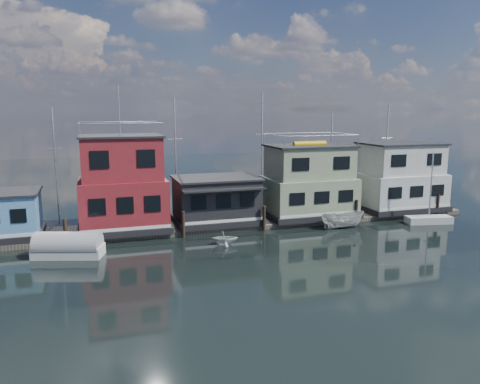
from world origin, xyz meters
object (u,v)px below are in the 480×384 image
object	(u,v)px
houseboat_dark	(216,200)
dinghy_teal	(72,244)
dinghy_white	(224,238)
day_sailer	(429,219)
houseboat_white	(399,178)
houseboat_red	(122,185)
houseboat_green	(309,182)
motorboat	(343,220)
tarp_runabout	(68,247)

from	to	relation	value
houseboat_dark	dinghy_teal	world-z (taller)	houseboat_dark
dinghy_white	day_sailer	bearing A→B (deg)	-75.19
houseboat_white	day_sailer	world-z (taller)	houseboat_white
houseboat_red	dinghy_white	distance (m)	9.83
houseboat_red	houseboat_green	xyz separation A→B (m)	(17.00, 0.00, -0.55)
motorboat	houseboat_green	bearing A→B (deg)	26.39
houseboat_dark	dinghy_teal	distance (m)	12.72
day_sailer	dinghy_teal	size ratio (longest dim) A/B	1.62
day_sailer	dinghy_white	xyz separation A→B (m)	(-19.78, -1.00, 0.16)
houseboat_green	tarp_runabout	distance (m)	22.06
dinghy_teal	houseboat_red	bearing A→B (deg)	-60.19
dinghy_white	motorboat	xyz separation A→B (m)	(11.28, 1.73, 0.20)
houseboat_dark	dinghy_white	distance (m)	6.10
motorboat	tarp_runabout	distance (m)	22.67
houseboat_white	tarp_runabout	distance (m)	31.80
tarp_runabout	motorboat	bearing A→B (deg)	20.30
houseboat_red	houseboat_white	distance (m)	27.01
dinghy_white	dinghy_teal	world-z (taller)	dinghy_white
houseboat_green	tarp_runabout	world-z (taller)	houseboat_green
dinghy_teal	tarp_runabout	world-z (taller)	tarp_runabout
houseboat_red	day_sailer	xyz separation A→B (m)	(26.92, -4.76, -3.71)
dinghy_teal	motorboat	distance (m)	22.44
dinghy_teal	houseboat_dark	bearing A→B (deg)	-85.67
day_sailer	houseboat_dark	bearing A→B (deg)	176.73
day_sailer	dinghy_white	bearing A→B (deg)	-166.32
tarp_runabout	dinghy_teal	bearing A→B (deg)	100.19
houseboat_dark	motorboat	xyz separation A→B (m)	(10.42, -4.00, -1.66)
dinghy_teal	motorboat	world-z (taller)	motorboat
houseboat_white	motorboat	size ratio (longest dim) A/B	2.15
houseboat_dark	houseboat_green	bearing A→B (deg)	0.12
houseboat_green	dinghy_teal	distance (m)	21.57
houseboat_white	dinghy_white	distance (m)	20.89
houseboat_green	day_sailer	size ratio (longest dim) A/B	1.29
houseboat_red	dinghy_teal	xyz separation A→B (m)	(-4.02, -3.66, -3.68)
day_sailer	motorboat	size ratio (longest dim) A/B	1.67
dinghy_teal	tarp_runabout	size ratio (longest dim) A/B	0.79
houseboat_red	motorboat	size ratio (longest dim) A/B	3.04
houseboat_dark	tarp_runabout	distance (m)	13.43
houseboat_green	dinghy_teal	world-z (taller)	houseboat_green
houseboat_dark	houseboat_white	world-z (taller)	houseboat_white
houseboat_white	motorboat	distance (m)	9.88
houseboat_white	day_sailer	size ratio (longest dim) A/B	1.29
motorboat	houseboat_red	bearing A→B (deg)	84.67
dinghy_white	motorboat	bearing A→B (deg)	-69.34
houseboat_red	motorboat	xyz separation A→B (m)	(18.42, -4.02, -3.35)
motorboat	day_sailer	bearing A→B (deg)	-87.95
houseboat_dark	day_sailer	distance (m)	19.61
houseboat_red	houseboat_dark	bearing A→B (deg)	-0.14
day_sailer	dinghy_white	distance (m)	19.81
dinghy_white	dinghy_teal	size ratio (longest dim) A/B	0.52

